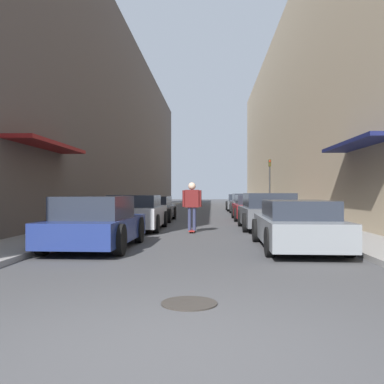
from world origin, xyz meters
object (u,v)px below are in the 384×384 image
parked_car_left_0 (96,223)px  parked_car_right_1 (268,212)px  parked_car_right_4 (239,203)px  traffic_light (270,179)px  parked_car_right_2 (251,208)px  manhole_cover (189,303)px  parked_car_right_0 (297,225)px  skateboarder (192,202)px  parked_car_right_3 (246,204)px  parked_car_left_1 (136,213)px  parked_car_left_2 (152,209)px

parked_car_left_0 → parked_car_right_1: size_ratio=0.94×
parked_car_right_4 → traffic_light: bearing=-69.1°
parked_car_right_2 → manhole_cover: bearing=-98.0°
parked_car_left_0 → parked_car_right_0: (4.93, 0.18, -0.04)m
parked_car_left_0 → parked_car_right_4: parked_car_left_0 is taller
parked_car_right_4 → skateboarder: bearing=-98.9°
parked_car_right_3 → traffic_light: (1.62, 0.93, 1.60)m
parked_car_right_4 → traffic_light: size_ratio=1.29×
parked_car_right_2 → skateboarder: bearing=-111.5°
parked_car_right_1 → parked_car_left_1: bearing=-174.2°
parked_car_right_2 → traffic_light: (1.78, 6.44, 1.62)m
parked_car_left_2 → parked_car_left_0: bearing=-89.9°
manhole_cover → traffic_light: (4.06, 22.67, 2.22)m
parked_car_right_3 → parked_car_left_1: bearing=-113.5°
parked_car_left_1 → traffic_light: size_ratio=1.20×
parked_car_right_0 → parked_car_right_4: (0.00, 21.83, 0.03)m
skateboarder → parked_car_right_4: bearing=81.1°
skateboarder → manhole_cover: (0.40, -9.44, -1.06)m
parked_car_right_2 → traffic_light: bearing=74.5°
traffic_light → parked_car_left_1: bearing=-118.1°
parked_car_right_1 → parked_car_right_4: 16.26m
parked_car_right_1 → manhole_cover: size_ratio=6.11×
parked_car_left_2 → parked_car_right_2: (4.87, 1.00, 0.03)m
parked_car_right_1 → parked_car_right_4: parked_car_right_1 is taller
parked_car_left_0 → skateboarder: size_ratio=2.32×
parked_car_right_0 → parked_car_right_2: (-0.08, 10.95, 0.03)m
parked_car_left_2 → parked_car_right_3: size_ratio=0.95×
parked_car_right_1 → parked_car_right_0: bearing=-90.3°
parked_car_left_1 → parked_car_right_2: bearing=50.8°
parked_car_left_2 → traffic_light: bearing=48.2°
parked_car_left_1 → parked_car_right_4: 17.44m
traffic_light → parked_car_right_2: bearing=-105.5°
parked_car_right_2 → parked_car_right_0: bearing=-89.6°
parked_car_left_1 → parked_car_right_1: parked_car_right_1 is taller
parked_car_left_0 → parked_car_right_1: 7.59m
parked_car_right_0 → parked_car_left_2: bearing=116.4°
parked_car_right_0 → manhole_cover: parked_car_right_0 is taller
parked_car_left_2 → parked_car_right_0: bearing=-63.6°
parked_car_right_4 → parked_car_left_2: bearing=-112.7°
parked_car_left_2 → parked_car_right_1: bearing=-41.4°
parked_car_right_1 → skateboarder: (-2.79, -1.40, 0.41)m
parked_car_right_3 → parked_car_right_0: bearing=-90.3°
parked_car_left_2 → skateboarder: 6.21m
parked_car_right_2 → manhole_cover: size_ratio=6.12×
manhole_cover → skateboarder: bearing=92.4°
parked_car_right_0 → parked_car_right_4: bearing=90.0°
parked_car_right_4 → skateboarder: skateboarder is taller
parked_car_left_0 → skateboarder: (2.17, 4.34, 0.44)m
parked_car_right_0 → parked_car_right_1: 5.57m
parked_car_right_3 → skateboarder: bearing=-103.0°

